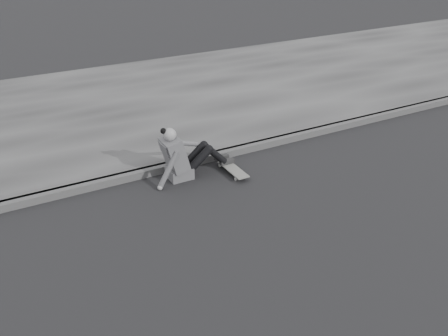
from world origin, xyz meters
name	(u,v)px	position (x,y,z in m)	size (l,w,h in m)	color
ground	(373,214)	(0.00, 0.00, 0.00)	(80.00, 80.00, 0.00)	black
curb	(270,143)	(0.00, 2.58, 0.06)	(24.00, 0.16, 0.12)	#474747
sidewalk	(196,94)	(0.00, 5.60, 0.06)	(24.00, 6.00, 0.12)	#3E3E3E
skateboard	(232,169)	(-1.10, 2.02, 0.07)	(0.20, 0.78, 0.09)	#A4A49F
seated_woman	(183,156)	(-1.84, 2.26, 0.36)	(1.38, 0.46, 0.88)	#535356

